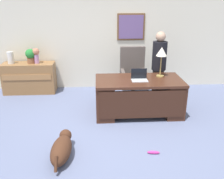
{
  "coord_description": "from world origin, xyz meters",
  "views": [
    {
      "loc": [
        -0.31,
        -3.92,
        2.34
      ],
      "look_at": [
        -0.05,
        0.3,
        0.75
      ],
      "focal_mm": 39.81,
      "sensor_mm": 36.0,
      "label": 1
    }
  ],
  "objects_px": {
    "vase_empty": "(11,58)",
    "potted_plant": "(30,55)",
    "desk_lamp": "(162,54)",
    "vase_with_flowers": "(36,55)",
    "person_standing": "(159,67)",
    "credenza": "(30,78)",
    "dog_toy_bone": "(153,152)",
    "armchair": "(133,76)",
    "dog_lying": "(62,148)",
    "laptop": "(139,77)",
    "desk": "(139,96)"
  },
  "relations": [
    {
      "from": "desk_lamp",
      "to": "vase_empty",
      "type": "relative_size",
      "value": 2.09
    },
    {
      "from": "dog_toy_bone",
      "to": "desk",
      "type": "bearing_deg",
      "value": 90.53
    },
    {
      "from": "credenza",
      "to": "laptop",
      "type": "relative_size",
      "value": 4.02
    },
    {
      "from": "laptop",
      "to": "vase_with_flowers",
      "type": "distance_m",
      "value": 2.77
    },
    {
      "from": "credenza",
      "to": "person_standing",
      "type": "relative_size",
      "value": 0.79
    },
    {
      "from": "desk",
      "to": "vase_with_flowers",
      "type": "relative_size",
      "value": 4.71
    },
    {
      "from": "potted_plant",
      "to": "desk_lamp",
      "type": "bearing_deg",
      "value": -22.72
    },
    {
      "from": "laptop",
      "to": "desk_lamp",
      "type": "xyz_separation_m",
      "value": [
        0.48,
        0.22,
        0.43
      ]
    },
    {
      "from": "dog_lying",
      "to": "laptop",
      "type": "distance_m",
      "value": 2.11
    },
    {
      "from": "credenza",
      "to": "dog_toy_bone",
      "type": "xyz_separation_m",
      "value": [
        2.59,
        -2.89,
        -0.36
      ]
    },
    {
      "from": "armchair",
      "to": "credenza",
      "type": "bearing_deg",
      "value": 171.19
    },
    {
      "from": "potted_plant",
      "to": "armchair",
      "type": "bearing_deg",
      "value": -9.14
    },
    {
      "from": "credenza",
      "to": "armchair",
      "type": "xyz_separation_m",
      "value": [
        2.6,
        -0.4,
        0.14
      ]
    },
    {
      "from": "vase_with_flowers",
      "to": "potted_plant",
      "type": "height_order",
      "value": "vase_with_flowers"
    },
    {
      "from": "desk_lamp",
      "to": "vase_with_flowers",
      "type": "xyz_separation_m",
      "value": [
        -2.83,
        1.24,
        -0.26
      ]
    },
    {
      "from": "dog_lying",
      "to": "desk",
      "type": "bearing_deg",
      "value": 45.53
    },
    {
      "from": "person_standing",
      "to": "vase_with_flowers",
      "type": "xyz_separation_m",
      "value": [
        -2.9,
        0.81,
        0.15
      ]
    },
    {
      "from": "armchair",
      "to": "dog_lying",
      "type": "xyz_separation_m",
      "value": [
        -1.44,
        -2.48,
        -0.37
      ]
    },
    {
      "from": "dog_lying",
      "to": "laptop",
      "type": "xyz_separation_m",
      "value": [
        1.41,
        1.43,
        0.66
      ]
    },
    {
      "from": "armchair",
      "to": "dog_toy_bone",
      "type": "bearing_deg",
      "value": -90.17
    },
    {
      "from": "credenza",
      "to": "dog_toy_bone",
      "type": "bearing_deg",
      "value": -48.09
    },
    {
      "from": "person_standing",
      "to": "dog_toy_bone",
      "type": "height_order",
      "value": "person_standing"
    },
    {
      "from": "desk_lamp",
      "to": "vase_with_flowers",
      "type": "bearing_deg",
      "value": 156.28
    },
    {
      "from": "person_standing",
      "to": "dog_toy_bone",
      "type": "xyz_separation_m",
      "value": [
        -0.53,
        -2.08,
        -0.81
      ]
    },
    {
      "from": "vase_empty",
      "to": "dog_toy_bone",
      "type": "distance_m",
      "value": 4.26
    },
    {
      "from": "credenza",
      "to": "laptop",
      "type": "bearing_deg",
      "value": -29.49
    },
    {
      "from": "person_standing",
      "to": "dog_toy_bone",
      "type": "relative_size",
      "value": 8.26
    },
    {
      "from": "dog_lying",
      "to": "credenza",
      "type": "bearing_deg",
      "value": 112.0
    },
    {
      "from": "armchair",
      "to": "potted_plant",
      "type": "distance_m",
      "value": 2.59
    },
    {
      "from": "laptop",
      "to": "vase_with_flowers",
      "type": "relative_size",
      "value": 0.85
    },
    {
      "from": "vase_empty",
      "to": "dog_toy_bone",
      "type": "bearing_deg",
      "value": -43.97
    },
    {
      "from": "credenza",
      "to": "potted_plant",
      "type": "relative_size",
      "value": 3.57
    },
    {
      "from": "laptop",
      "to": "potted_plant",
      "type": "xyz_separation_m",
      "value": [
        -2.49,
        1.46,
        0.15
      ]
    },
    {
      "from": "credenza",
      "to": "vase_with_flowers",
      "type": "xyz_separation_m",
      "value": [
        0.23,
        0.0,
        0.6
      ]
    },
    {
      "from": "vase_empty",
      "to": "potted_plant",
      "type": "distance_m",
      "value": 0.49
    },
    {
      "from": "desk",
      "to": "credenza",
      "type": "distance_m",
      "value": 2.96
    },
    {
      "from": "credenza",
      "to": "armchair",
      "type": "distance_m",
      "value": 2.64
    },
    {
      "from": "credenza",
      "to": "vase_empty",
      "type": "distance_m",
      "value": 0.67
    },
    {
      "from": "vase_with_flowers",
      "to": "vase_empty",
      "type": "height_order",
      "value": "vase_with_flowers"
    },
    {
      "from": "person_standing",
      "to": "credenza",
      "type": "bearing_deg",
      "value": 165.52
    },
    {
      "from": "dog_lying",
      "to": "dog_toy_bone",
      "type": "height_order",
      "value": "dog_lying"
    },
    {
      "from": "person_standing",
      "to": "vase_empty",
      "type": "height_order",
      "value": "person_standing"
    },
    {
      "from": "dog_toy_bone",
      "to": "armchair",
      "type": "bearing_deg",
      "value": 89.83
    },
    {
      "from": "person_standing",
      "to": "dog_lying",
      "type": "distance_m",
      "value": 2.94
    },
    {
      "from": "credenza",
      "to": "armchair",
      "type": "relative_size",
      "value": 1.07
    },
    {
      "from": "dog_toy_bone",
      "to": "dog_lying",
      "type": "bearing_deg",
      "value": 179.78
    },
    {
      "from": "armchair",
      "to": "potted_plant",
      "type": "xyz_separation_m",
      "value": [
        -2.51,
        0.4,
        0.44
      ]
    },
    {
      "from": "desk_lamp",
      "to": "dog_toy_bone",
      "type": "relative_size",
      "value": 3.15
    },
    {
      "from": "person_standing",
      "to": "desk_lamp",
      "type": "bearing_deg",
      "value": -99.44
    },
    {
      "from": "dog_lying",
      "to": "desk_lamp",
      "type": "height_order",
      "value": "desk_lamp"
    }
  ]
}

